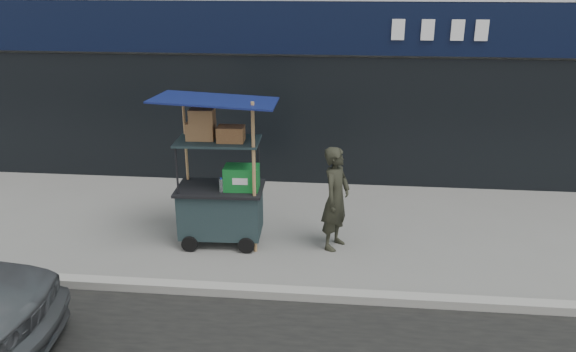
# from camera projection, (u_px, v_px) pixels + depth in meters

# --- Properties ---
(ground) EXTENTS (80.00, 80.00, 0.00)m
(ground) POSITION_uv_depth(u_px,v_px,m) (236.00, 286.00, 7.27)
(ground) COLOR slate
(ground) RESTS_ON ground
(curb) EXTENTS (80.00, 0.18, 0.12)m
(curb) POSITION_uv_depth(u_px,v_px,m) (233.00, 290.00, 7.06)
(curb) COLOR gray
(curb) RESTS_ON ground
(vendor_cart) EXTENTS (1.72, 1.24, 2.26)m
(vendor_cart) POSITION_uv_depth(u_px,v_px,m) (221.00, 192.00, 8.21)
(vendor_cart) COLOR #192A2B
(vendor_cart) RESTS_ON ground
(vendor_man) EXTENTS (0.56, 0.66, 1.54)m
(vendor_man) POSITION_uv_depth(u_px,v_px,m) (336.00, 198.00, 8.06)
(vendor_man) COLOR black
(vendor_man) RESTS_ON ground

